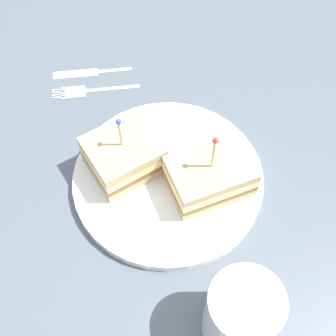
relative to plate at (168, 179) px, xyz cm
name	(u,v)px	position (x,y,z in cm)	size (l,w,h in cm)	color
ground_plane	(168,185)	(0.00, 0.00, -1.68)	(112.22, 112.22, 2.00)	#4C5660
plate	(168,179)	(0.00, 0.00, 0.00)	(24.94, 24.94, 1.37)	white
sandwich_half_front	(210,176)	(-5.11, -1.76, 3.05)	(11.49, 12.29, 10.34)	tan
sandwich_half_back	(124,155)	(5.59, 1.86, 3.18)	(10.59, 11.08, 9.88)	tan
drink_glass	(241,315)	(-16.60, 11.26, 3.87)	(7.60, 7.60, 9.72)	gold
fork	(85,91)	(19.15, -6.06, -0.51)	(10.76, 9.54, 0.35)	silver
knife	(88,72)	(21.21, -9.22, -0.51)	(9.97, 8.81, 0.35)	silver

